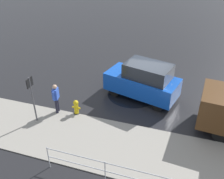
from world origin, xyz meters
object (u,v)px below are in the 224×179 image
Objects in this scene: moving_hatchback at (143,81)px; fire_hydrant at (76,107)px; sign_post at (32,93)px; pedestrian at (56,97)px.

fire_hydrant is at bearing 41.98° from moving_hatchback.
fire_hydrant is (2.82, 2.54, -0.63)m from moving_hatchback.
moving_hatchback is 1.75× the size of sign_post.
moving_hatchback is 2.59× the size of pedestrian.
sign_post is (0.64, 0.93, 0.62)m from pedestrian.
moving_hatchback reaches higher than pedestrian.
moving_hatchback is at bearing -140.50° from sign_post.
pedestrian is at bearing 35.65° from moving_hatchback.
pedestrian is (3.78, 2.71, -0.07)m from moving_hatchback.
moving_hatchback is 3.85m from fire_hydrant.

